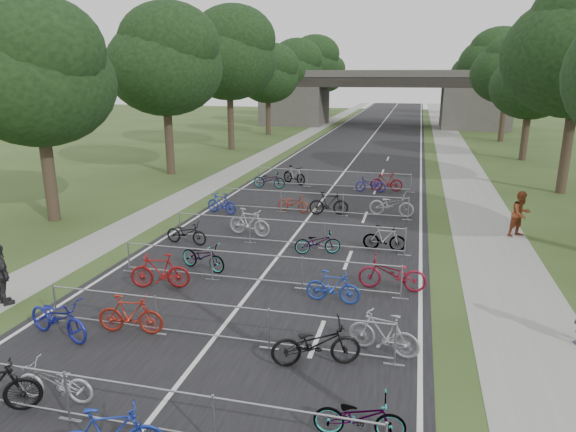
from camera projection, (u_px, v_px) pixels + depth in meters
name	position (u px, v px, depth m)	size (l,w,h in m)	color
road	(369.00, 140.00, 53.17)	(11.00, 140.00, 0.01)	black
sidewalk_right	(450.00, 142.00, 51.29)	(3.00, 140.00, 0.01)	gray
sidewalk_left	(299.00, 138.00, 54.92)	(2.00, 140.00, 0.01)	gray
lane_markings	(369.00, 140.00, 53.17)	(0.12, 140.00, 0.00)	silver
overpass_bridge	(382.00, 98.00, 66.23)	(31.00, 8.00, 7.05)	#484541
tree_left_0	(38.00, 77.00, 22.26)	(6.72, 6.72, 10.25)	#33261C
tree_left_1	(165.00, 63.00, 33.25)	(7.56, 7.56, 11.53)	#33261C
tree_left_2	(230.00, 56.00, 44.25)	(8.40, 8.40, 12.81)	#33261C
tree_right_2	(533.00, 83.00, 39.09)	(6.16, 6.16, 9.39)	#33261C
tree_left_3	(269.00, 75.00, 55.90)	(6.72, 6.72, 10.25)	#33261C
tree_right_3	(509.00, 70.00, 50.04)	(7.17, 7.17, 10.93)	#33261C
tree_left_4	(294.00, 68.00, 66.89)	(7.56, 7.56, 11.53)	#33261C
tree_right_4	(494.00, 62.00, 60.99)	(8.18, 8.18, 12.47)	#33261C
tree_left_5	(312.00, 63.00, 77.89)	(8.40, 8.40, 12.81)	#33261C
tree_right_5	(481.00, 79.00, 72.72)	(6.16, 6.16, 9.39)	#33261C
tree_left_6	(326.00, 74.00, 89.54)	(6.72, 6.72, 10.25)	#33261C
tree_right_6	(474.00, 72.00, 83.67)	(7.17, 7.17, 10.93)	#33261C
barrier_row_1	(138.00, 409.00, 9.67)	(9.70, 0.08, 1.10)	#96989D
barrier_row_2	(211.00, 322.00, 13.03)	(9.70, 0.08, 1.10)	#96989D
barrier_row_3	(256.00, 269.00, 16.58)	(9.70, 0.08, 1.10)	#96989D
barrier_row_4	(286.00, 233.00, 20.32)	(9.70, 0.08, 1.10)	#96989D
barrier_row_5	(312.00, 203.00, 24.99)	(9.70, 0.08, 1.10)	#96989D
barrier_row_6	(332.00, 179.00, 30.60)	(9.70, 0.08, 1.10)	#96989D
bike_5	(54.00, 383.00, 10.65)	(0.59, 1.70, 0.89)	#B4B4BC
bike_7	(359.00, 417.00, 9.57)	(0.60, 1.73, 0.91)	#96989D
bike_8	(58.00, 318.00, 13.23)	(0.74, 2.11, 1.11)	navy
bike_9	(130.00, 315.00, 13.45)	(0.51, 1.79, 1.08)	maroon
bike_10	(316.00, 344.00, 11.97)	(0.74, 2.12, 1.11)	black
bike_11	(384.00, 333.00, 12.47)	(0.51, 1.80, 1.08)	#97979E
bike_12	(160.00, 271.00, 16.30)	(0.54, 1.91, 1.15)	maroon
bike_13	(203.00, 256.00, 17.86)	(0.65, 1.87, 0.98)	#96989D
bike_14	(333.00, 287.00, 15.28)	(0.47, 1.66, 1.00)	#1C3B9B
bike_15	(392.00, 274.00, 16.15)	(0.74, 2.12, 1.12)	maroon
bike_16	(186.00, 233.00, 20.57)	(0.62, 1.78, 0.94)	black
bike_17	(249.00, 222.00, 21.61)	(0.55, 1.94, 1.17)	#A6A6AD
bike_18	(318.00, 242.00, 19.45)	(0.61, 1.74, 0.91)	#96989D
bike_19	(384.00, 238.00, 19.79)	(0.47, 1.65, 0.99)	#96989D
bike_20	(222.00, 203.00, 25.08)	(0.48, 1.69, 1.02)	navy
bike_21	(293.00, 203.00, 25.40)	(0.58, 1.68, 0.88)	maroon
bike_22	(329.00, 204.00, 24.80)	(0.54, 1.90, 1.14)	black
bike_23	(392.00, 205.00, 24.63)	(0.74, 2.13, 1.12)	#ABACB3
bike_24	(269.00, 180.00, 30.69)	(0.66, 1.90, 1.00)	#96989D
bike_25	(294.00, 175.00, 31.78)	(0.52, 1.86, 1.12)	#96989D
bike_26	(370.00, 184.00, 29.65)	(0.60, 1.73, 0.91)	#201B95
bike_27	(386.00, 182.00, 29.84)	(0.52, 1.85, 1.11)	maroon
pedestrian_b	(521.00, 214.00, 21.45)	(0.94, 0.73, 1.93)	brown
pedestrian_c	(1.00, 275.00, 15.03)	(1.11, 0.46, 1.89)	#252427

